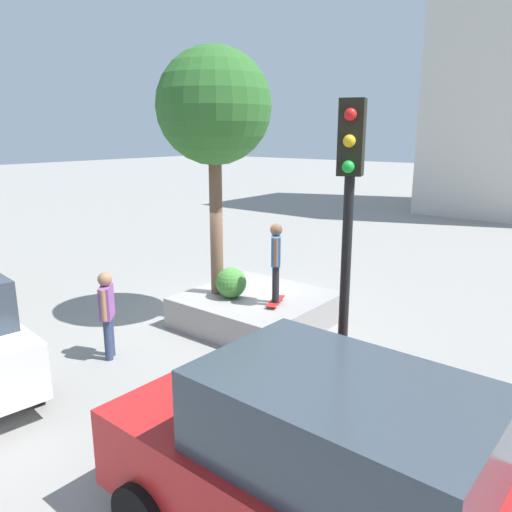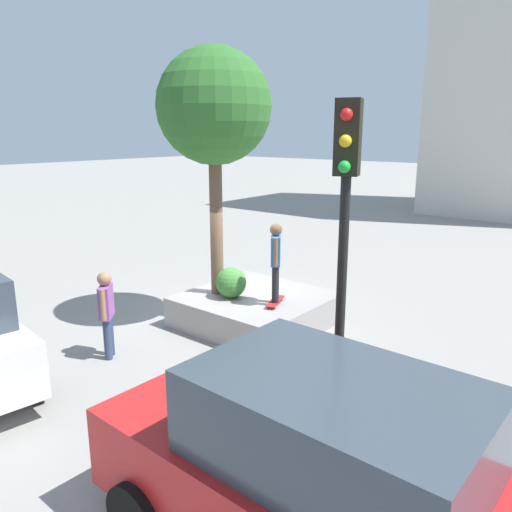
{
  "view_description": "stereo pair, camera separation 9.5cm",
  "coord_description": "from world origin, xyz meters",
  "px_view_note": "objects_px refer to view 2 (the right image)",
  "views": [
    {
      "loc": [
        -7.12,
        8.27,
        4.19
      ],
      "look_at": [
        -0.56,
        0.03,
        1.56
      ],
      "focal_mm": 35.06,
      "sensor_mm": 36.0,
      "label": 1
    },
    {
      "loc": [
        -7.19,
        8.21,
        4.19
      ],
      "look_at": [
        -0.56,
        0.03,
        1.56
      ],
      "focal_mm": 35.06,
      "sensor_mm": 36.0,
      "label": 2
    }
  ],
  "objects_px": {
    "skateboarder": "(276,257)",
    "traffic_light_median": "(344,227)",
    "pedestrian_crossing": "(107,309)",
    "sedan_parked": "(318,476)",
    "planter_ledge": "(256,309)",
    "plaza_tree": "(214,109)",
    "skateboard": "(275,301)"
  },
  "relations": [
    {
      "from": "skateboarder",
      "to": "traffic_light_median",
      "type": "bearing_deg",
      "value": 137.42
    },
    {
      "from": "skateboarder",
      "to": "pedestrian_crossing",
      "type": "bearing_deg",
      "value": 58.78
    },
    {
      "from": "skateboarder",
      "to": "sedan_parked",
      "type": "bearing_deg",
      "value": 130.65
    },
    {
      "from": "traffic_light_median",
      "to": "pedestrian_crossing",
      "type": "height_order",
      "value": "traffic_light_median"
    },
    {
      "from": "planter_ledge",
      "to": "plaza_tree",
      "type": "bearing_deg",
      "value": 26.56
    },
    {
      "from": "skateboarder",
      "to": "pedestrian_crossing",
      "type": "height_order",
      "value": "skateboarder"
    },
    {
      "from": "sedan_parked",
      "to": "skateboard",
      "type": "bearing_deg",
      "value": -49.35
    },
    {
      "from": "skateboard",
      "to": "plaza_tree",
      "type": "bearing_deg",
      "value": 8.15
    },
    {
      "from": "planter_ledge",
      "to": "skateboard",
      "type": "relative_size",
      "value": 3.55
    },
    {
      "from": "skateboard",
      "to": "sedan_parked",
      "type": "xyz_separation_m",
      "value": [
        -3.88,
        4.52,
        0.35
      ]
    },
    {
      "from": "sedan_parked",
      "to": "pedestrian_crossing",
      "type": "height_order",
      "value": "sedan_parked"
    },
    {
      "from": "sedan_parked",
      "to": "planter_ledge",
      "type": "bearing_deg",
      "value": -45.93
    },
    {
      "from": "skateboard",
      "to": "sedan_parked",
      "type": "height_order",
      "value": "sedan_parked"
    },
    {
      "from": "planter_ledge",
      "to": "plaza_tree",
      "type": "xyz_separation_m",
      "value": [
        0.79,
        0.4,
        4.32
      ]
    },
    {
      "from": "plaza_tree",
      "to": "skateboard",
      "type": "xyz_separation_m",
      "value": [
        -1.47,
        -0.21,
        -3.93
      ]
    },
    {
      "from": "planter_ledge",
      "to": "traffic_light_median",
      "type": "distance_m",
      "value": 5.62
    },
    {
      "from": "planter_ledge",
      "to": "pedestrian_crossing",
      "type": "relative_size",
      "value": 1.73
    },
    {
      "from": "plaza_tree",
      "to": "sedan_parked",
      "type": "relative_size",
      "value": 1.14
    },
    {
      "from": "sedan_parked",
      "to": "traffic_light_median",
      "type": "bearing_deg",
      "value": -65.63
    },
    {
      "from": "skateboard",
      "to": "sedan_parked",
      "type": "bearing_deg",
      "value": 130.65
    },
    {
      "from": "skateboard",
      "to": "traffic_light_median",
      "type": "bearing_deg",
      "value": 137.42
    },
    {
      "from": "pedestrian_crossing",
      "to": "traffic_light_median",
      "type": "bearing_deg",
      "value": -179.7
    },
    {
      "from": "skateboarder",
      "to": "skateboard",
      "type": "bearing_deg",
      "value": 172.87
    },
    {
      "from": "plaza_tree",
      "to": "skateboarder",
      "type": "height_order",
      "value": "plaza_tree"
    },
    {
      "from": "skateboard",
      "to": "skateboarder",
      "type": "bearing_deg",
      "value": -7.13
    },
    {
      "from": "pedestrian_crossing",
      "to": "skateboarder",
      "type": "bearing_deg",
      "value": -121.22
    },
    {
      "from": "planter_ledge",
      "to": "skateboard",
      "type": "height_order",
      "value": "skateboard"
    },
    {
      "from": "plaza_tree",
      "to": "skateboarder",
      "type": "distance_m",
      "value": 3.31
    },
    {
      "from": "sedan_parked",
      "to": "traffic_light_median",
      "type": "distance_m",
      "value": 2.7
    },
    {
      "from": "skateboarder",
      "to": "sedan_parked",
      "type": "xyz_separation_m",
      "value": [
        -3.88,
        4.52,
        -0.61
      ]
    },
    {
      "from": "skateboarder",
      "to": "sedan_parked",
      "type": "relative_size",
      "value": 0.36
    },
    {
      "from": "pedestrian_crossing",
      "to": "skateboard",
      "type": "bearing_deg",
      "value": -121.22
    }
  ]
}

